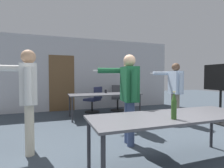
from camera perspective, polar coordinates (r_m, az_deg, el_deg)
The scene contains 12 objects.
back_wall at distance 6.90m, azimuth -7.15°, elevation 3.15°, with size 6.77×0.12×2.73m.
conference_table_near at distance 2.59m, azimuth 19.33°, elevation -10.74°, with size 2.33×0.81×0.73m.
conference_table_far at distance 5.50m, azimuth -2.34°, elevation -3.75°, with size 2.22×0.83×0.73m.
tv_screen at distance 5.54m, azimuth 32.00°, elevation -0.78°, with size 0.44×1.07×1.60m.
person_center_tall at distance 5.10m, azimuth 19.88°, elevation -0.81°, with size 0.74×0.67×1.64m.
person_right_polo at distance 3.23m, azimuth 5.45°, elevation -2.19°, with size 0.75×0.71×1.66m.
person_left_plaid at distance 4.22m, azimuth 5.12°, elevation -1.05°, with size 0.76×0.69×1.68m.
person_near_casual at distance 3.14m, azimuth -25.74°, elevation -2.22°, with size 0.81×0.66×1.69m.
office_chair_far_left at distance 6.62m, azimuth 1.84°, elevation -4.73°, with size 0.59×0.64×0.94m.
office_chair_side_rolled at distance 6.23m, azimuth -5.96°, elevation -5.39°, with size 0.68×0.69×0.91m.
beer_bottle at distance 2.31m, azimuth 19.57°, elevation -6.84°, with size 0.07×0.07×0.34m.
drink_cup at distance 5.70m, azimuth -2.04°, elevation -2.40°, with size 0.08×0.08×0.11m.
Camera 1 is at (-1.48, -1.50, 1.25)m, focal length 28.00 mm.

